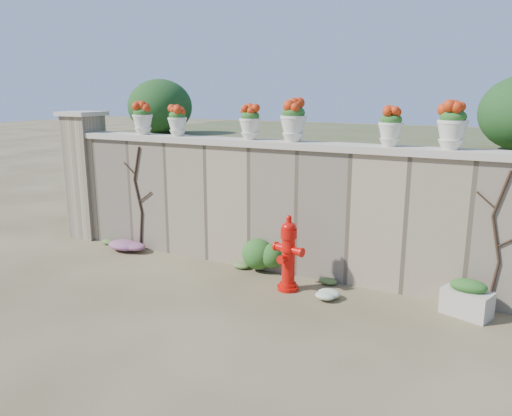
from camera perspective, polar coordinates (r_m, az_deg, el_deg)
The scene contains 19 objects.
ground at distance 6.87m, azimuth -4.12°, elevation -11.40°, with size 80.00×80.00×0.00m, color brown.
stone_wall at distance 8.06m, azimuth 2.41°, elevation -0.14°, with size 8.00×0.40×2.00m, color #988465.
wall_cap at distance 7.88m, azimuth 2.49°, elevation 7.31°, with size 8.10×0.52×0.10m, color beige.
gate_pillar at distance 10.42m, azimuth -18.80°, elevation 3.65°, with size 0.72×0.72×2.48m.
raised_fill at distance 10.99m, azimuth 9.46°, elevation 3.29°, with size 9.00×6.00×2.00m, color #384C23.
back_shrub_left at distance 10.55m, azimuth -10.90°, elevation 11.30°, with size 1.30×1.30×1.10m, color #143814.
vine_left at distance 9.30m, azimuth -13.29°, elevation 1.27°, with size 0.60×0.04×1.91m.
vine_right at distance 7.15m, azimuth 25.82°, elevation -3.29°, with size 0.60×0.04×1.91m.
fire_hydrant at distance 7.29m, azimuth 3.72°, elevation -5.17°, with size 0.49×0.35×1.12m.
planter_box at distance 7.13m, azimuth 22.99°, elevation -9.53°, with size 0.67×0.52×0.49m.
green_shrub at distance 8.06m, azimuth 1.13°, elevation -5.13°, with size 0.68×0.61×0.65m, color #1E5119.
magenta_clump at distance 9.42m, azimuth -14.80°, elevation -4.12°, with size 0.93×0.62×0.25m, color #C226A7.
white_flowers at distance 7.15m, azimuth 8.56°, elevation -9.77°, with size 0.48×0.38×0.17m, color white.
urn_pot_0 at distance 9.29m, azimuth -12.83°, elevation 9.94°, with size 0.36×0.36×0.57m.
urn_pot_1 at distance 8.83m, azimuth -8.98°, elevation 9.78°, with size 0.33×0.33×0.52m.
urn_pot_2 at distance 8.07m, azimuth -0.68°, elevation 9.73°, with size 0.35×0.35×0.54m.
urn_pot_3 at distance 7.75m, azimuth 4.30°, elevation 9.89°, with size 0.41×0.41×0.64m.
urn_pot_4 at distance 7.30m, azimuth 15.14°, elevation 8.90°, with size 0.35×0.35×0.54m.
urn_pot_5 at distance 7.17m, azimuth 21.53°, elevation 8.71°, with size 0.40×0.40×0.62m.
Camera 1 is at (3.28, -5.32, 2.86)m, focal length 35.00 mm.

